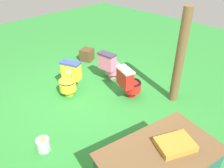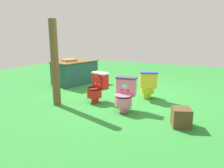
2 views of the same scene
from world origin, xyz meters
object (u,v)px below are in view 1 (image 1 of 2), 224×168
toilet_red (129,83)px  small_crate (87,55)px  toilet_pink (110,66)px  lemon_bucket (43,144)px  wooden_post (180,58)px  toilet_yellow (69,79)px

toilet_red → small_crate: 2.18m
toilet_pink → toilet_red: size_ratio=1.00×
small_crate → lemon_bucket: small_crate is taller
wooden_post → toilet_red: bearing=-49.3°
toilet_yellow → lemon_bucket: size_ratio=2.63×
toilet_pink → lemon_bucket: toilet_pink is taller
toilet_pink → lemon_bucket: size_ratio=2.63×
toilet_pink → toilet_red: same height
wooden_post → lemon_bucket: 2.95m
toilet_pink → wooden_post: wooden_post is taller
lemon_bucket → toilet_red: bearing=-179.8°
wooden_post → lemon_bucket: size_ratio=7.13×
wooden_post → small_crate: (0.07, -2.82, -0.81)m
toilet_red → wooden_post: 1.14m
toilet_red → lemon_bucket: size_ratio=2.63×
toilet_pink → toilet_red: bearing=-23.0°
toilet_red → small_crate: (-0.56, -2.09, -0.20)m
toilet_yellow → wooden_post: size_ratio=0.37×
toilet_pink → toilet_red: 0.90m
toilet_red → lemon_bucket: (2.10, 0.01, -0.26)m
toilet_yellow → wooden_post: wooden_post is taller
small_crate → toilet_yellow: bearing=37.9°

